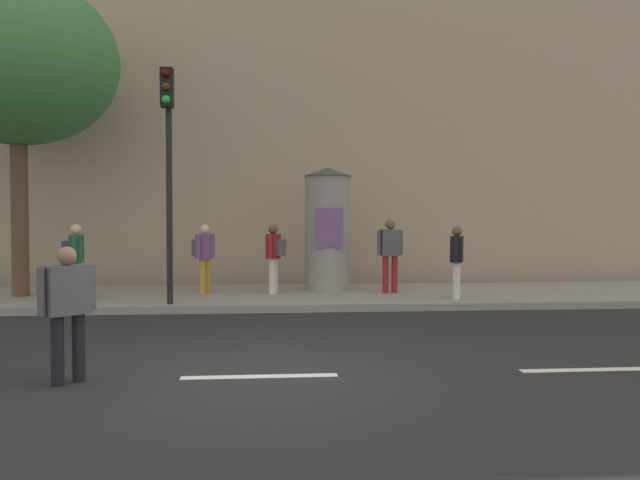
{
  "coord_description": "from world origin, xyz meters",
  "views": [
    {
      "loc": [
        0.08,
        -7.35,
        1.81
      ],
      "look_at": [
        0.87,
        2.0,
        1.51
      ],
      "focal_mm": 36.02,
      "sensor_mm": 36.0,
      "label": 1
    }
  ],
  "objects_px": {
    "poster_column": "(327,228)",
    "street_tree": "(17,62)",
    "pedestrian_in_light_jacket": "(390,249)",
    "pedestrian_with_bag": "(457,257)",
    "pedestrian_with_backpack": "(75,256)",
    "pedestrian_near_pole": "(204,252)",
    "pedestrian_in_red_top": "(274,253)",
    "pedestrian_in_dark_shirt": "(68,303)",
    "traffic_light": "(168,148)"
  },
  "relations": [
    {
      "from": "traffic_light",
      "to": "pedestrian_with_backpack",
      "type": "relative_size",
      "value": 2.9
    },
    {
      "from": "traffic_light",
      "to": "pedestrian_near_pole",
      "type": "distance_m",
      "value": 2.93
    },
    {
      "from": "pedestrian_in_light_jacket",
      "to": "pedestrian_in_dark_shirt",
      "type": "bearing_deg",
      "value": -125.07
    },
    {
      "from": "poster_column",
      "to": "street_tree",
      "type": "distance_m",
      "value": 7.63
    },
    {
      "from": "traffic_light",
      "to": "pedestrian_in_red_top",
      "type": "distance_m",
      "value": 3.43
    },
    {
      "from": "pedestrian_with_bag",
      "to": "pedestrian_in_red_top",
      "type": "bearing_deg",
      "value": 162.31
    },
    {
      "from": "pedestrian_in_dark_shirt",
      "to": "pedestrian_near_pole",
      "type": "distance_m",
      "value": 7.38
    },
    {
      "from": "pedestrian_near_pole",
      "to": "traffic_light",
      "type": "bearing_deg",
      "value": -103.86
    },
    {
      "from": "poster_column",
      "to": "pedestrian_in_light_jacket",
      "type": "height_order",
      "value": "poster_column"
    },
    {
      "from": "pedestrian_in_dark_shirt",
      "to": "pedestrian_in_red_top",
      "type": "relative_size",
      "value": 0.98
    },
    {
      "from": "traffic_light",
      "to": "pedestrian_near_pole",
      "type": "xyz_separation_m",
      "value": [
        0.48,
        1.96,
        -2.12
      ]
    },
    {
      "from": "pedestrian_with_bag",
      "to": "pedestrian_in_light_jacket",
      "type": "height_order",
      "value": "pedestrian_in_light_jacket"
    },
    {
      "from": "traffic_light",
      "to": "pedestrian_in_light_jacket",
      "type": "relative_size",
      "value": 2.75
    },
    {
      "from": "street_tree",
      "to": "pedestrian_near_pole",
      "type": "xyz_separation_m",
      "value": [
        3.88,
        0.29,
        -4.1
      ]
    },
    {
      "from": "street_tree",
      "to": "pedestrian_in_dark_shirt",
      "type": "relative_size",
      "value": 4.52
    },
    {
      "from": "traffic_light",
      "to": "pedestrian_with_bag",
      "type": "bearing_deg",
      "value": 5.01
    },
    {
      "from": "pedestrian_in_red_top",
      "to": "pedestrian_with_backpack",
      "type": "relative_size",
      "value": 0.99
    },
    {
      "from": "pedestrian_with_bag",
      "to": "pedestrian_in_light_jacket",
      "type": "xyz_separation_m",
      "value": [
        -1.19,
        1.18,
        0.11
      ]
    },
    {
      "from": "traffic_light",
      "to": "pedestrian_with_backpack",
      "type": "height_order",
      "value": "traffic_light"
    },
    {
      "from": "poster_column",
      "to": "pedestrian_near_pole",
      "type": "relative_size",
      "value": 1.87
    },
    {
      "from": "pedestrian_in_dark_shirt",
      "to": "street_tree",
      "type": "bearing_deg",
      "value": 113.77
    },
    {
      "from": "street_tree",
      "to": "pedestrian_in_red_top",
      "type": "bearing_deg",
      "value": 0.59
    },
    {
      "from": "pedestrian_with_bag",
      "to": "pedestrian_near_pole",
      "type": "distance_m",
      "value": 5.56
    },
    {
      "from": "street_tree",
      "to": "pedestrian_near_pole",
      "type": "distance_m",
      "value": 5.66
    },
    {
      "from": "street_tree",
      "to": "pedestrian_with_bag",
      "type": "xyz_separation_m",
      "value": [
        9.26,
        -1.15,
        -4.15
      ]
    },
    {
      "from": "pedestrian_in_dark_shirt",
      "to": "pedestrian_in_light_jacket",
      "type": "relative_size",
      "value": 0.91
    },
    {
      "from": "street_tree",
      "to": "poster_column",
      "type": "bearing_deg",
      "value": 6.0
    },
    {
      "from": "pedestrian_in_red_top",
      "to": "pedestrian_in_light_jacket",
      "type": "distance_m",
      "value": 2.61
    },
    {
      "from": "poster_column",
      "to": "pedestrian_with_bag",
      "type": "bearing_deg",
      "value": -36.12
    },
    {
      "from": "pedestrian_in_light_jacket",
      "to": "pedestrian_with_bag",
      "type": "bearing_deg",
      "value": -44.78
    },
    {
      "from": "pedestrian_with_bag",
      "to": "pedestrian_near_pole",
      "type": "height_order",
      "value": "pedestrian_near_pole"
    },
    {
      "from": "traffic_light",
      "to": "street_tree",
      "type": "bearing_deg",
      "value": 153.86
    },
    {
      "from": "pedestrian_with_backpack",
      "to": "pedestrian_near_pole",
      "type": "height_order",
      "value": "pedestrian_with_backpack"
    },
    {
      "from": "poster_column",
      "to": "pedestrian_with_bag",
      "type": "xyz_separation_m",
      "value": [
        2.55,
        -1.86,
        -0.58
      ]
    },
    {
      "from": "pedestrian_near_pole",
      "to": "pedestrian_in_light_jacket",
      "type": "bearing_deg",
      "value": -3.65
    },
    {
      "from": "poster_column",
      "to": "street_tree",
      "type": "height_order",
      "value": "street_tree"
    },
    {
      "from": "pedestrian_near_pole",
      "to": "pedestrian_with_bag",
      "type": "bearing_deg",
      "value": -15.09
    },
    {
      "from": "poster_column",
      "to": "pedestrian_in_red_top",
      "type": "relative_size",
      "value": 1.85
    },
    {
      "from": "pedestrian_in_red_top",
      "to": "pedestrian_near_pole",
      "type": "distance_m",
      "value": 1.59
    },
    {
      "from": "pedestrian_in_red_top",
      "to": "pedestrian_with_bag",
      "type": "height_order",
      "value": "pedestrian_in_red_top"
    },
    {
      "from": "pedestrian_in_light_jacket",
      "to": "pedestrian_near_pole",
      "type": "height_order",
      "value": "pedestrian_in_light_jacket"
    },
    {
      "from": "traffic_light",
      "to": "pedestrian_in_dark_shirt",
      "type": "relative_size",
      "value": 3.0
    },
    {
      "from": "pedestrian_with_backpack",
      "to": "pedestrian_near_pole",
      "type": "bearing_deg",
      "value": 29.84
    },
    {
      "from": "pedestrian_in_red_top",
      "to": "pedestrian_near_pole",
      "type": "relative_size",
      "value": 1.01
    },
    {
      "from": "poster_column",
      "to": "pedestrian_in_light_jacket",
      "type": "bearing_deg",
      "value": -26.54
    },
    {
      "from": "street_tree",
      "to": "pedestrian_in_light_jacket",
      "type": "relative_size",
      "value": 4.13
    },
    {
      "from": "poster_column",
      "to": "pedestrian_near_pole",
      "type": "height_order",
      "value": "poster_column"
    },
    {
      "from": "traffic_light",
      "to": "pedestrian_with_bag",
      "type": "xyz_separation_m",
      "value": [
        5.86,
        0.51,
        -2.17
      ]
    },
    {
      "from": "pedestrian_in_dark_shirt",
      "to": "pedestrian_with_bag",
      "type": "distance_m",
      "value": 8.52
    },
    {
      "from": "traffic_light",
      "to": "street_tree",
      "type": "relative_size",
      "value": 0.67
    }
  ]
}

